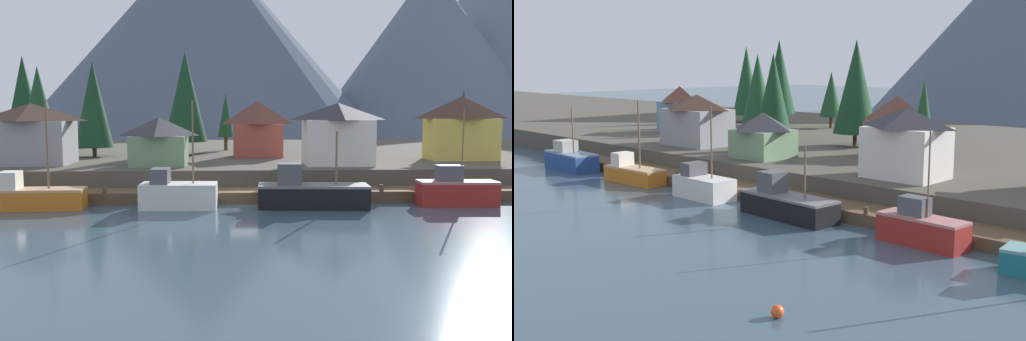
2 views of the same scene
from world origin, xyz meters
TOP-DOWN VIEW (x-y plane):
  - ground_plane at (0.00, 20.00)m, footprint 400.00×400.00m
  - dock at (0.00, 1.99)m, footprint 80.00×4.00m
  - shoreline_bank at (0.00, 32.00)m, footprint 400.00×56.00m
  - fishing_boat_blue at (-29.90, -1.86)m, footprint 8.18×3.42m
  - fishing_boat_orange at (-17.26, -1.59)m, footprint 7.73×2.90m
  - fishing_boat_white at (-5.61, -1.69)m, footprint 6.32×3.09m
  - fishing_boat_black at (5.44, -1.92)m, footprint 9.29×3.58m
  - fishing_boat_red at (17.98, -1.41)m, footprint 6.67×2.60m
  - house_white at (9.82, 9.16)m, footprint 7.10×5.38m
  - house_blue at (-35.15, 19.08)m, footprint 6.08×4.43m
  - house_green at (-8.42, 9.34)m, footprint 5.77×5.67m
  - house_red at (2.11, 19.36)m, footprint 6.13×4.57m
  - house_grey at (-21.79, 11.17)m, footprint 8.30×6.01m
  - conifer_near_left at (-22.87, 39.11)m, footprint 3.61×3.61m
  - conifer_near_right at (-6.89, 23.93)m, footprint 5.47×5.47m
  - conifer_mid_right at (-31.91, 36.94)m, footprint 5.22×5.22m
  - conifer_back_left at (-26.12, 26.22)m, footprint 4.89×4.89m
  - conifer_back_right at (-1.82, 31.38)m, footprint 2.30×2.30m
  - conifer_far_left at (-17.73, 20.71)m, footprint 4.66×4.66m
  - conifer_far_right at (-39.66, 37.06)m, footprint 4.71×4.71m
  - channel_buoy at (19.86, -18.36)m, footprint 0.70×0.70m

SIDE VIEW (x-z plane):
  - ground_plane at x=0.00m, z-range -1.00..0.00m
  - channel_buoy at x=19.86m, z-range 0.00..0.70m
  - dock at x=0.00m, z-range -0.30..1.30m
  - fishing_boat_orange at x=-17.26m, z-range -3.39..5.49m
  - fishing_boat_black at x=5.44m, z-range -1.99..4.36m
  - fishing_boat_white at x=-5.61m, z-range -3.24..5.66m
  - fishing_boat_red at x=17.98m, z-range -2.90..5.39m
  - shoreline_bank at x=0.00m, z-range 0.00..2.50m
  - fishing_boat_blue at x=-29.90m, z-range -2.48..5.02m
  - house_green at x=-8.42m, z-range 2.56..7.47m
  - house_grey at x=-21.79m, z-range 2.56..8.88m
  - house_white at x=9.82m, z-range 2.56..8.92m
  - house_blue at x=-35.15m, z-range 2.58..9.32m
  - house_red at x=2.11m, z-range 2.58..9.33m
  - conifer_back_right at x=-1.82m, z-range 3.40..11.47m
  - conifer_near_left at x=-22.87m, z-range 3.37..12.11m
  - conifer_back_left at x=-26.12m, z-range 3.04..14.44m
  - conifer_far_left at x=-17.73m, z-range 3.07..14.53m
  - conifer_far_right at x=-39.66m, z-range 3.12..15.92m
  - conifer_near_right at x=-6.89m, z-range 3.31..16.34m
  - conifer_mid_right at x=-31.91m, z-range 3.43..17.21m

